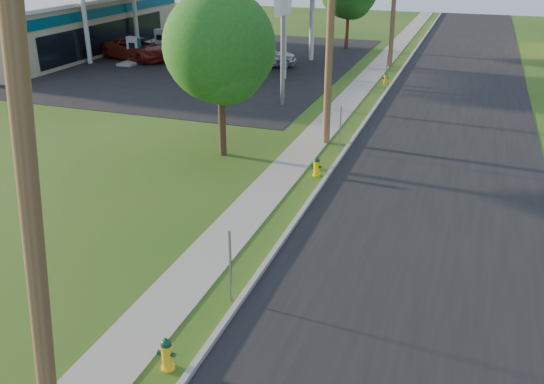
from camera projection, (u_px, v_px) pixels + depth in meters
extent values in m
cube|color=black|center=(426.00, 227.00, 18.32)|extent=(8.00, 120.00, 0.02)
cube|color=#9A978D|center=(305.00, 207.00, 19.51)|extent=(0.15, 120.00, 0.15)
cube|color=gray|center=(257.00, 202.00, 20.07)|extent=(1.50, 120.00, 0.03)
cube|color=black|center=(178.00, 60.00, 43.54)|extent=(26.00, 28.00, 0.02)
cylinder|color=brown|center=(31.00, 211.00, 8.47)|extent=(1.31, 0.32, 9.48)
cylinder|color=brown|center=(330.00, 31.00, 23.94)|extent=(0.32, 0.32, 9.80)
cube|color=gray|center=(230.00, 267.00, 14.21)|extent=(0.05, 0.04, 2.00)
cube|color=gray|center=(340.00, 130.00, 24.39)|extent=(0.05, 0.04, 2.00)
cube|color=gray|center=(386.00, 72.00, 34.92)|extent=(0.05, 0.04, 2.00)
cylinder|color=silver|center=(86.00, 25.00, 41.26)|extent=(0.36, 0.36, 5.50)
cylinder|color=silver|center=(135.00, 14.00, 46.95)|extent=(0.36, 0.36, 5.50)
cylinder|color=silver|center=(284.00, 36.00, 36.69)|extent=(0.36, 0.36, 5.50)
cylinder|color=silver|center=(312.00, 23.00, 42.39)|extent=(0.36, 0.36, 5.50)
cube|color=#9A978D|center=(135.00, 62.00, 42.54)|extent=(1.20, 3.20, 0.18)
cube|color=#9EA0A3|center=(134.00, 48.00, 42.15)|extent=(0.90, 0.50, 1.70)
cube|color=#00475C|center=(134.00, 48.00, 42.15)|extent=(0.94, 0.40, 1.50)
cube|color=black|center=(132.00, 46.00, 41.82)|extent=(0.50, 0.02, 0.40)
cube|color=#9A978D|center=(248.00, 70.00, 39.80)|extent=(1.20, 3.20, 0.18)
cube|color=#9EA0A3|center=(248.00, 56.00, 39.41)|extent=(0.90, 0.50, 1.70)
cube|color=#00475C|center=(248.00, 56.00, 39.41)|extent=(0.94, 0.40, 1.50)
cube|color=black|center=(247.00, 53.00, 39.08)|extent=(0.50, 0.02, 0.40)
cube|color=#9A978D|center=(162.00, 52.00, 45.99)|extent=(1.20, 3.20, 0.18)
cube|color=#9EA0A3|center=(161.00, 40.00, 45.60)|extent=(0.90, 0.50, 1.70)
cube|color=#00475C|center=(161.00, 40.00, 45.60)|extent=(0.94, 0.40, 1.50)
cube|color=black|center=(159.00, 37.00, 45.27)|extent=(0.50, 0.02, 0.40)
cube|color=#9A978D|center=(268.00, 60.00, 43.25)|extent=(1.20, 3.20, 0.18)
cube|color=#9EA0A3|center=(268.00, 47.00, 42.86)|extent=(0.90, 0.50, 1.70)
cube|color=#00475C|center=(268.00, 47.00, 42.86)|extent=(0.94, 0.40, 1.50)
cube|color=black|center=(267.00, 44.00, 42.53)|extent=(0.50, 0.02, 0.40)
cube|color=tan|center=(54.00, 26.00, 46.08)|extent=(10.00, 22.00, 4.00)
cube|color=#00475C|center=(106.00, 12.00, 44.03)|extent=(0.06, 22.00, 0.70)
cube|color=black|center=(109.00, 37.00, 44.79)|extent=(0.06, 16.06, 2.20)
cylinder|color=gray|center=(283.00, 59.00, 30.84)|extent=(0.24, 0.24, 5.00)
cylinder|color=#362314|center=(222.00, 115.00, 23.78)|extent=(0.30, 0.30, 3.50)
sphere|color=#20521E|center=(219.00, 46.00, 22.65)|extent=(4.48, 4.48, 4.48)
sphere|color=#20521E|center=(226.00, 66.00, 22.55)|extent=(3.08, 3.08, 3.08)
cylinder|color=#362314|center=(347.00, 26.00, 47.10)|extent=(0.30, 0.30, 3.66)
cylinder|color=#362314|center=(56.00, 14.00, 56.48)|extent=(0.30, 0.30, 3.31)
cylinder|color=yellow|center=(168.00, 367.00, 12.29)|extent=(0.30, 0.30, 0.06)
cylinder|color=yellow|center=(167.00, 356.00, 12.18)|extent=(0.23, 0.23, 0.64)
cylinder|color=yellow|center=(166.00, 346.00, 12.06)|extent=(0.30, 0.30, 0.04)
sphere|color=#0E3C23|center=(166.00, 344.00, 12.05)|extent=(0.24, 0.24, 0.24)
cylinder|color=#0E3C23|center=(166.00, 339.00, 12.00)|extent=(0.05, 0.05, 0.06)
cylinder|color=#0E3C23|center=(163.00, 358.00, 12.01)|extent=(0.12, 0.13, 0.12)
cylinder|color=#0E3C23|center=(161.00, 352.00, 12.19)|extent=(0.11, 0.10, 0.10)
cylinder|color=#0E3C23|center=(173.00, 355.00, 12.09)|extent=(0.11, 0.10, 0.10)
cylinder|color=#FFD600|center=(316.00, 175.00, 22.30)|extent=(0.29, 0.29, 0.06)
cylinder|color=#FFD600|center=(316.00, 168.00, 22.18)|extent=(0.23, 0.23, 0.62)
cylinder|color=#FFD600|center=(317.00, 162.00, 22.07)|extent=(0.29, 0.29, 0.04)
sphere|color=#0A3518|center=(317.00, 161.00, 22.06)|extent=(0.24, 0.24, 0.24)
cylinder|color=#0A3518|center=(317.00, 158.00, 22.01)|extent=(0.05, 0.05, 0.06)
cylinder|color=#0A3518|center=(315.00, 167.00, 22.03)|extent=(0.13, 0.14, 0.11)
cylinder|color=#0A3518|center=(313.00, 166.00, 22.21)|extent=(0.12, 0.11, 0.09)
cylinder|color=#0A3518|center=(320.00, 167.00, 22.09)|extent=(0.12, 0.11, 0.09)
cylinder|color=#F1B700|center=(385.00, 84.00, 36.31)|extent=(0.29, 0.29, 0.06)
cylinder|color=#F1B700|center=(386.00, 79.00, 36.20)|extent=(0.23, 0.23, 0.63)
cylinder|color=#F1B700|center=(386.00, 75.00, 36.09)|extent=(0.29, 0.29, 0.04)
sphere|color=black|center=(386.00, 74.00, 36.07)|extent=(0.24, 0.24, 0.24)
cylinder|color=black|center=(386.00, 72.00, 36.02)|extent=(0.05, 0.05, 0.06)
cylinder|color=black|center=(386.00, 78.00, 36.03)|extent=(0.13, 0.14, 0.11)
cylinder|color=black|center=(383.00, 78.00, 36.19)|extent=(0.12, 0.11, 0.09)
cylinder|color=black|center=(388.00, 78.00, 36.13)|extent=(0.12, 0.11, 0.09)
imported|color=maroon|center=(138.00, 49.00, 43.26)|extent=(6.49, 4.48, 1.65)
imported|color=silver|center=(262.00, 55.00, 41.00)|extent=(5.16, 3.19, 1.64)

